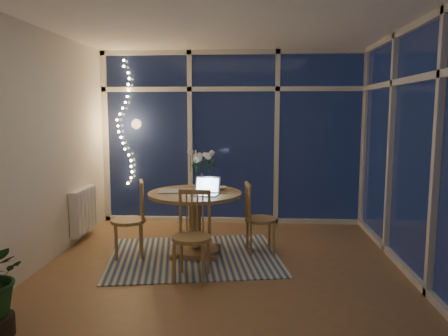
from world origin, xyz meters
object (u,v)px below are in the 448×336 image
Objects in this scene: chair_front at (192,236)px; chair_left at (128,219)px; chair_right at (261,218)px; dining_table at (195,223)px; flower_vase at (202,180)px; laptop at (205,186)px.

chair_left is at bearing 147.10° from chair_front.
dining_table is at bearing 87.59° from chair_right.
chair_left is 1.00m from flower_vase.
flower_vase reaches higher than chair_front.
flower_vase reaches higher than chair_left.
chair_right is at bearing 32.39° from laptop.
chair_front is at bearing -85.85° from laptop.
dining_table is at bearing -102.65° from flower_vase.
flower_vase is (-0.72, 0.16, 0.42)m from chair_right.
dining_table is at bearing 99.41° from chair_front.
laptop is at bearing -78.91° from flower_vase.
dining_table is 3.71× the size of laptop.
chair_left is 4.35× the size of flower_vase.
chair_front is at bearing -89.39° from flower_vase.
chair_front reaches higher than dining_table.
chair_right is (1.55, 0.24, -0.02)m from chair_left.
laptop reaches higher than flower_vase.
chair_right is 2.93× the size of laptop.
flower_vase is (0.83, 0.39, 0.40)m from chair_left.
chair_right is 0.95× the size of chair_front.
flower_vase reaches higher than chair_right.
laptop is (0.91, -0.02, 0.41)m from chair_left.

